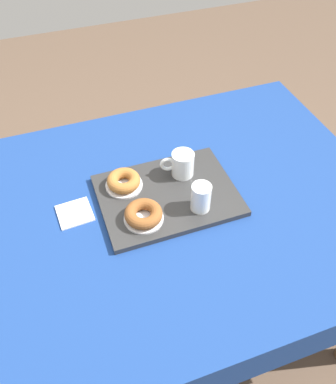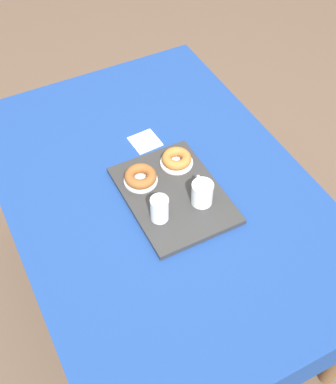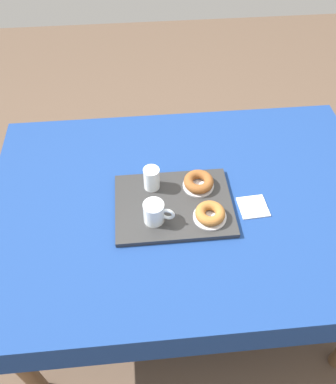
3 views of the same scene
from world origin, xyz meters
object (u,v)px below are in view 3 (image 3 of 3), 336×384
water_glass_near (152,179)px  sugar_donut_right (210,213)px  sugar_donut_left (199,182)px  donut_plate_right (210,217)px  donut_plate_left (198,185)px  serving_tray (174,205)px  dining_table (186,214)px  tea_mug_left (154,213)px  paper_napkin (253,207)px

water_glass_near → sugar_donut_right: (-0.20, 0.17, -0.02)m
sugar_donut_left → donut_plate_right: size_ratio=0.95×
water_glass_near → sugar_donut_left: (-0.18, 0.01, -0.02)m
donut_plate_left → serving_tray: bearing=36.6°
serving_tray → sugar_donut_left: sugar_donut_left is taller
dining_table → tea_mug_left: bearing=37.2°
dining_table → water_glass_near: 0.21m
donut_plate_right → tea_mug_left: bearing=-2.4°
dining_table → donut_plate_right: donut_plate_right is taller
serving_tray → tea_mug_left: (0.08, 0.07, 0.05)m
donut_plate_right → donut_plate_left: bearing=-83.0°
water_glass_near → dining_table: bearing=154.7°
serving_tray → donut_plate_right: (-0.12, 0.08, 0.01)m
serving_tray → tea_mug_left: 0.11m
donut_plate_right → sugar_donut_right: bearing=0.0°
water_glass_near → sugar_donut_left: size_ratio=0.81×
water_glass_near → paper_napkin: bearing=161.7°
dining_table → paper_napkin: size_ratio=14.55×
tea_mug_left → donut_plate_left: 0.23m
sugar_donut_right → paper_napkin: (-0.17, -0.05, -0.04)m
paper_napkin → tea_mug_left: bearing=5.8°
dining_table → paper_napkin: 0.27m
sugar_donut_left → donut_plate_right: sugar_donut_left is taller
dining_table → tea_mug_left: tea_mug_left is taller
donut_plate_left → paper_napkin: bearing=150.6°
tea_mug_left → paper_napkin: (-0.37, -0.04, -0.06)m
water_glass_near → donut_plate_left: bearing=175.5°
sugar_donut_right → tea_mug_left: bearing=-2.4°
serving_tray → water_glass_near: size_ratio=4.69×
serving_tray → tea_mug_left: bearing=42.4°
donut_plate_left → sugar_donut_right: size_ratio=1.12×
tea_mug_left → donut_plate_right: size_ratio=0.92×
serving_tray → sugar_donut_left: bearing=-143.4°
serving_tray → donut_plate_right: 0.15m
donut_plate_left → sugar_donut_right: 0.16m
water_glass_near → donut_plate_left: size_ratio=0.77×
tea_mug_left → sugar_donut_right: tea_mug_left is taller
tea_mug_left → paper_napkin: bearing=-174.2°
donut_plate_left → tea_mug_left: bearing=39.2°
dining_table → donut_plate_left: donut_plate_left is taller
tea_mug_left → donut_plate_left: (-0.18, -0.15, -0.04)m
tea_mug_left → sugar_donut_left: (-0.18, -0.15, -0.02)m
water_glass_near → donut_plate_left: water_glass_near is taller
sugar_donut_left → paper_napkin: sugar_donut_left is taller
paper_napkin → serving_tray: bearing=-6.0°
serving_tray → donut_plate_left: 0.13m
serving_tray → paper_napkin: 0.30m
donut_plate_left → sugar_donut_right: sugar_donut_right is taller
water_glass_near → donut_plate_right: 0.26m
sugar_donut_left → paper_napkin: 0.23m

